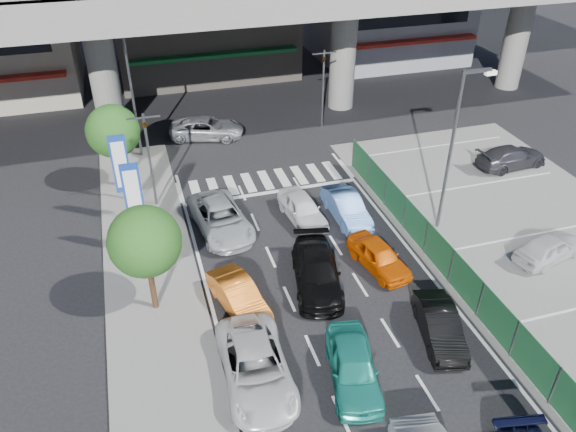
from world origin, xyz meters
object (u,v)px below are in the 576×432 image
object	(u,v)px
sedan_black_mid	(317,272)
wagon_silver_front_left	(221,218)
sedan_white_mid_left	(256,367)
parked_sedan_dgrey	(512,157)
signboard_near	(134,197)
street_lamp_right	(456,139)
street_lamp_left	(133,81)
taxi_teal_mid	(353,367)
tree_near	(145,242)
crossing_wagon_silver	(207,128)
traffic_light_left	(147,138)
taxi_orange_right	(379,256)
tree_far	(113,131)
traffic_cone	(419,232)
hatch_black_mid_right	(440,326)
traffic_light_right	(324,70)
kei_truck_front_right	(346,207)
sedan_white_front_mid	(302,209)
parked_sedan_white	(550,248)
taxi_orange_left	(239,296)
signboard_far	(121,167)

from	to	relation	value
sedan_black_mid	wagon_silver_front_left	xyz separation A→B (m)	(-3.13, 5.22, 0.00)
wagon_silver_front_left	sedan_white_mid_left	bearing A→B (deg)	-100.68
parked_sedan_dgrey	signboard_near	bearing A→B (deg)	91.40
street_lamp_right	wagon_silver_front_left	xyz separation A→B (m)	(-10.51, 2.80, -4.08)
street_lamp_left	taxi_teal_mid	world-z (taller)	street_lamp_left
tree_near	crossing_wagon_silver	world-z (taller)	tree_near
sedan_white_mid_left	wagon_silver_front_left	xyz separation A→B (m)	(0.62, 9.58, 0.00)
traffic_light_left	sedan_white_mid_left	xyz separation A→B (m)	(2.24, -12.78, -3.25)
sedan_white_mid_left	taxi_orange_right	world-z (taller)	sedan_white_mid_left
taxi_orange_right	parked_sedan_dgrey	bearing A→B (deg)	18.01
tree_far	traffic_cone	xyz separation A→B (m)	(13.40, -9.18, -2.96)
taxi_teal_mid	crossing_wagon_silver	bearing A→B (deg)	106.27
tree_far	hatch_black_mid_right	world-z (taller)	tree_far
traffic_light_right	tree_near	xyz separation A→B (m)	(-12.50, -15.00, -0.55)
kei_truck_front_right	crossing_wagon_silver	xyz separation A→B (m)	(-5.12, 11.48, 0.01)
sedan_white_front_mid	sedan_white_mid_left	bearing A→B (deg)	-122.55
street_lamp_left	traffic_cone	bearing A→B (deg)	-46.77
sedan_white_mid_left	taxi_teal_mid	size ratio (longest dim) A/B	1.23
parked_sedan_white	kei_truck_front_right	bearing A→B (deg)	37.58
signboard_near	parked_sedan_dgrey	world-z (taller)	signboard_near
traffic_light_left	hatch_black_mid_right	distance (m)	16.22
traffic_cone	taxi_orange_left	bearing A→B (deg)	-166.47
signboard_near	tree_far	size ratio (longest dim) A/B	0.98
street_lamp_right	sedan_black_mid	size ratio (longest dim) A/B	1.69
parked_sedan_white	sedan_white_mid_left	bearing A→B (deg)	86.94
traffic_light_right	parked_sedan_dgrey	world-z (taller)	traffic_light_right
signboard_far	taxi_orange_right	bearing A→B (deg)	-34.20
tree_near	sedan_white_front_mid	distance (m)	9.41
hatch_black_mid_right	parked_sedan_white	distance (m)	7.80
street_lamp_left	sedan_black_mid	bearing A→B (deg)	-67.00
street_lamp_right	signboard_far	distance (m)	15.69
taxi_teal_mid	sedan_black_mid	size ratio (longest dim) A/B	0.86
street_lamp_right	signboard_far	world-z (taller)	street_lamp_right
tree_near	tree_far	bearing A→B (deg)	94.36
tree_far	parked_sedan_dgrey	xyz separation A→B (m)	(22.00, -4.14, -2.70)
traffic_cone	crossing_wagon_silver	bearing A→B (deg)	118.77
tree_far	parked_sedan_white	xyz separation A→B (m)	(18.27, -12.30, -2.70)
traffic_light_left	hatch_black_mid_right	size ratio (longest dim) A/B	1.40
street_lamp_right	wagon_silver_front_left	world-z (taller)	street_lamp_right
signboard_far	parked_sedan_dgrey	bearing A→B (deg)	-1.68
sedan_white_front_mid	crossing_wagon_silver	xyz separation A→B (m)	(-2.96, 10.95, 0.01)
street_lamp_right	street_lamp_left	xyz separation A→B (m)	(-13.50, 12.00, 0.00)
traffic_light_left	sedan_black_mid	size ratio (longest dim) A/B	1.10
signboard_far	crossing_wagon_silver	xyz separation A→B (m)	(5.40, 8.53, -2.41)
hatch_black_mid_right	parked_sedan_dgrey	distance (m)	15.59
street_lamp_right	sedan_black_mid	xyz separation A→B (m)	(-7.38, -2.42, -4.08)
crossing_wagon_silver	traffic_cone	world-z (taller)	crossing_wagon_silver
tree_near	hatch_black_mid_right	xyz separation A→B (m)	(10.25, -4.75, -2.77)
traffic_light_right	crossing_wagon_silver	distance (m)	8.39
street_lamp_right	parked_sedan_dgrey	size ratio (longest dim) A/B	1.85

